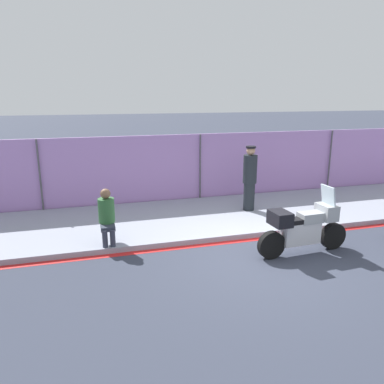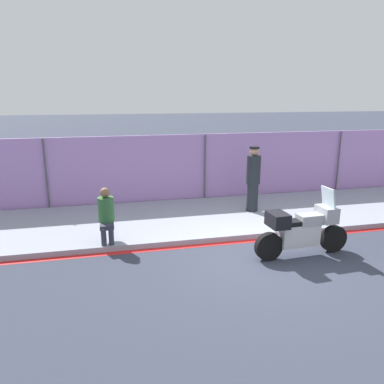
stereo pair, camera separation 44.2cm
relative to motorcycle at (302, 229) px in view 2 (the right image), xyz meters
name	(u,v)px [view 2 (the right image)]	position (x,y,z in m)	size (l,w,h in m)	color
ground_plane	(258,259)	(-0.94, 0.05, -0.60)	(120.00, 120.00, 0.00)	#333847
sidewalk	(220,216)	(-0.94, 2.82, -0.54)	(35.49, 3.43, 0.13)	#8E93A3
curb_paint_stripe	(242,242)	(-0.94, 1.02, -0.60)	(35.49, 0.18, 0.01)	red
storefront_fence	(204,168)	(-0.94, 4.62, 0.49)	(33.71, 0.17, 2.18)	#AD7FC6
motorcycle	(302,229)	(0.00, 0.00, 0.00)	(2.19, 0.58, 1.49)	black
officer_standing	(253,178)	(0.04, 2.89, 0.48)	(0.39, 0.39, 1.86)	#1E2328
person_seated_on_curb	(106,212)	(-4.05, 1.54, 0.20)	(0.37, 0.63, 1.23)	#2D3342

